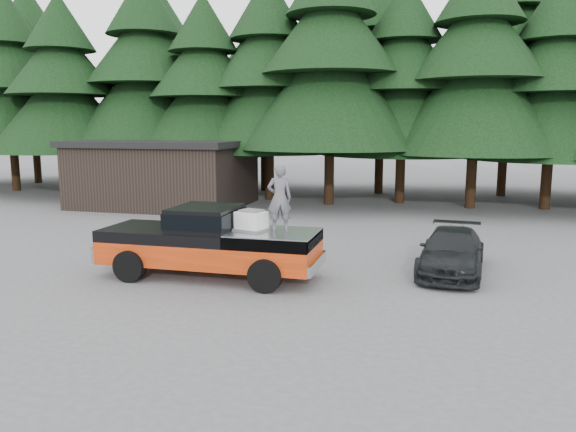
% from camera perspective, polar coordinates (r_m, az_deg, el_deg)
% --- Properties ---
extents(ground, '(120.00, 120.00, 0.00)m').
position_cam_1_polar(ground, '(15.09, -2.35, -6.38)').
color(ground, '#4C4C4E').
rests_on(ground, ground).
extents(pickup_truck, '(6.00, 2.04, 1.33)m').
position_cam_1_polar(pickup_truck, '(15.25, -7.94, -3.72)').
color(pickup_truck, red).
rests_on(pickup_truck, ground).
extents(truck_cab, '(1.66, 1.90, 0.59)m').
position_cam_1_polar(truck_cab, '(15.11, -8.37, -0.14)').
color(truck_cab, black).
rests_on(truck_cab, pickup_truck).
extents(air_compressor, '(0.85, 0.76, 0.49)m').
position_cam_1_polar(air_compressor, '(14.65, -3.73, -0.57)').
color(air_compressor, silver).
rests_on(air_compressor, pickup_truck).
extents(man_on_bed, '(0.74, 0.61, 1.74)m').
position_cam_1_polar(man_on_bed, '(14.52, -0.87, 1.87)').
color(man_on_bed, '#515057').
rests_on(man_on_bed, pickup_truck).
extents(parked_car, '(2.03, 4.24, 1.19)m').
position_cam_1_polar(parked_car, '(16.20, 16.30, -3.49)').
color(parked_car, black).
rests_on(parked_car, ground).
extents(utility_building, '(8.40, 6.40, 3.30)m').
position_cam_1_polar(utility_building, '(29.20, -12.41, 4.33)').
color(utility_building, black).
rests_on(utility_building, ground).
extents(treeline, '(60.15, 16.05, 17.50)m').
position_cam_1_polar(treeline, '(31.53, 7.92, 15.83)').
color(treeline, black).
rests_on(treeline, ground).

